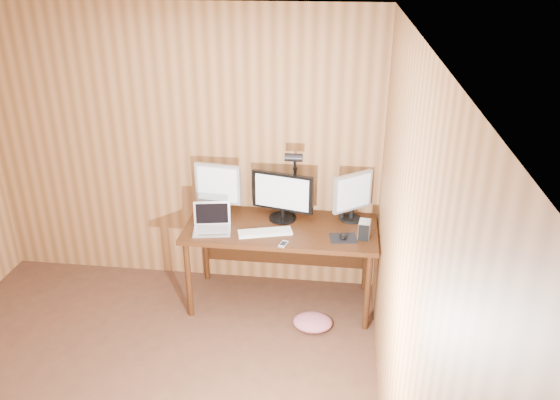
% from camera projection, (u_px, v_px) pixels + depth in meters
% --- Properties ---
extents(room_shell, '(4.00, 4.00, 4.00)m').
position_uv_depth(room_shell, '(76.00, 273.00, 2.98)').
color(room_shell, '#4F2E1E').
rests_on(room_shell, ground).
extents(desk, '(1.60, 0.70, 0.75)m').
position_uv_depth(desk, '(282.00, 236.00, 4.67)').
color(desk, '#371B0B').
rests_on(desk, floor).
extents(monitor_center, '(0.53, 0.23, 0.42)m').
position_uv_depth(monitor_center, '(283.00, 196.00, 4.60)').
color(monitor_center, black).
rests_on(monitor_center, desk).
extents(monitor_left, '(0.41, 0.19, 0.46)m').
position_uv_depth(monitor_left, '(218.00, 187.00, 4.69)').
color(monitor_left, black).
rests_on(monitor_left, desk).
extents(monitor_right, '(0.32, 0.26, 0.43)m').
position_uv_depth(monitor_right, '(353.00, 196.00, 4.58)').
color(monitor_right, black).
rests_on(monitor_right, desk).
extents(laptop, '(0.34, 0.28, 0.22)m').
position_uv_depth(laptop, '(212.00, 223.00, 4.50)').
color(laptop, silver).
rests_on(laptop, desk).
extents(keyboard, '(0.46, 0.25, 0.02)m').
position_uv_depth(keyboard, '(265.00, 232.00, 4.45)').
color(keyboard, white).
rests_on(keyboard, desk).
extents(mousepad, '(0.24, 0.21, 0.00)m').
position_uv_depth(mousepad, '(343.00, 238.00, 4.38)').
color(mousepad, black).
rests_on(mousepad, desk).
extents(mouse, '(0.07, 0.11, 0.04)m').
position_uv_depth(mouse, '(343.00, 236.00, 4.37)').
color(mouse, black).
rests_on(mouse, mousepad).
extents(hard_drive, '(0.10, 0.14, 0.14)m').
position_uv_depth(hard_drive, '(364.00, 230.00, 4.36)').
color(hard_drive, silver).
rests_on(hard_drive, desk).
extents(phone, '(0.08, 0.11, 0.01)m').
position_uv_depth(phone, '(283.00, 244.00, 4.28)').
color(phone, silver).
rests_on(phone, desk).
extents(speaker, '(0.05, 0.05, 0.11)m').
position_uv_depth(speaker, '(342.00, 213.00, 4.66)').
color(speaker, black).
rests_on(speaker, desk).
extents(desk_lamp, '(0.15, 0.21, 0.63)m').
position_uv_depth(desk_lamp, '(294.00, 174.00, 4.59)').
color(desk_lamp, black).
rests_on(desk_lamp, desk).
extents(fabric_pile, '(0.35, 0.30, 0.10)m').
position_uv_depth(fabric_pile, '(313.00, 322.00, 4.51)').
color(fabric_pile, '#B65869').
rests_on(fabric_pile, floor).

